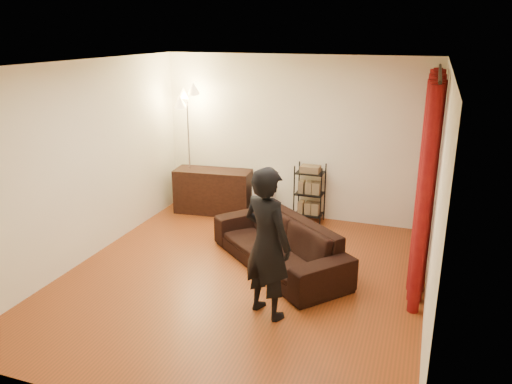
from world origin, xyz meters
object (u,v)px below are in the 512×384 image
at_px(storage_boxes, 264,201).
at_px(wire_shelf, 310,194).
at_px(media_cabinet, 213,191).
at_px(floor_lamp, 189,151).
at_px(sofa, 279,244).
at_px(person, 267,243).

height_order(storage_boxes, wire_shelf, wire_shelf).
xyz_separation_m(media_cabinet, wire_shelf, (1.69, 0.11, 0.11)).
distance_m(media_cabinet, wire_shelf, 1.70).
bearing_deg(wire_shelf, floor_lamp, 161.33).
height_order(sofa, media_cabinet, media_cabinet).
xyz_separation_m(sofa, person, (0.22, -1.19, 0.54)).
height_order(media_cabinet, floor_lamp, floor_lamp).
relative_size(storage_boxes, floor_lamp, 0.27).
distance_m(wire_shelf, floor_lamp, 2.19).
bearing_deg(floor_lamp, storage_boxes, 4.25).
bearing_deg(media_cabinet, person, -61.84).
distance_m(storage_boxes, wire_shelf, 0.80).
distance_m(media_cabinet, floor_lamp, 0.81).
height_order(media_cabinet, storage_boxes, media_cabinet).
bearing_deg(storage_boxes, floor_lamp, -175.75).
bearing_deg(wire_shelf, person, -108.32).
relative_size(media_cabinet, storage_boxes, 2.27).
bearing_deg(person, storage_boxes, -45.56).
bearing_deg(person, sofa, -54.00).
xyz_separation_m(person, floor_lamp, (-2.33, 2.79, 0.22)).
distance_m(person, storage_boxes, 3.11).
distance_m(sofa, storage_boxes, 1.87).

